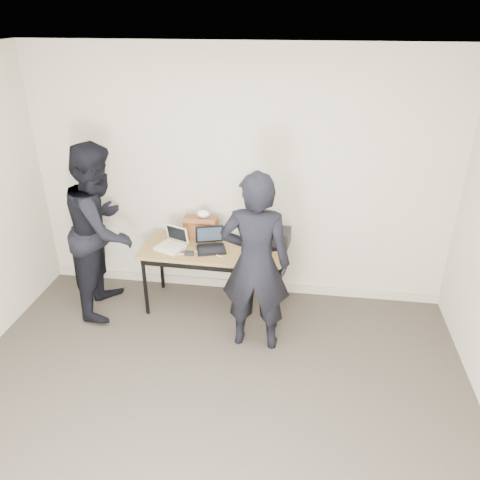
% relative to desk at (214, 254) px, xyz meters
% --- Properties ---
extents(room, '(4.60, 4.60, 2.80)m').
position_rel_desk_xyz_m(room, '(0.21, -1.82, 0.69)').
color(room, '#3D372F').
rests_on(room, ground).
extents(desk, '(1.52, 0.69, 0.72)m').
position_rel_desk_xyz_m(desk, '(0.00, 0.00, 0.00)').
color(desk, olive).
rests_on(desk, ground).
extents(laptop_beige, '(0.35, 0.34, 0.22)m').
position_rel_desk_xyz_m(laptop_beige, '(-0.43, -0.04, 0.10)').
color(laptop_beige, beige).
rests_on(laptop_beige, desk).
extents(laptop_center, '(0.37, 0.36, 0.23)m').
position_rel_desk_xyz_m(laptop_center, '(-0.03, -0.00, 0.11)').
color(laptop_center, black).
rests_on(laptop_center, desk).
extents(laptop_right, '(0.43, 0.43, 0.24)m').
position_rel_desk_xyz_m(laptop_right, '(0.47, 0.14, 0.11)').
color(laptop_right, black).
rests_on(laptop_right, desk).
extents(leather_satchel, '(0.36, 0.18, 0.25)m').
position_rel_desk_xyz_m(leather_satchel, '(-0.18, 0.23, 0.19)').
color(leather_satchel, brown).
rests_on(leather_satchel, desk).
extents(tissue, '(0.13, 0.10, 0.08)m').
position_rel_desk_xyz_m(tissue, '(-0.15, 0.23, 0.34)').
color(tissue, white).
rests_on(tissue, leather_satchel).
extents(equipment_box, '(0.32, 0.28, 0.17)m').
position_rel_desk_xyz_m(equipment_box, '(0.63, 0.19, 0.14)').
color(equipment_box, black).
rests_on(equipment_box, desk).
extents(power_brick, '(0.09, 0.06, 0.03)m').
position_rel_desk_xyz_m(power_brick, '(-0.22, -0.17, 0.08)').
color(power_brick, black).
rests_on(power_brick, desk).
extents(cables, '(1.15, 0.47, 0.01)m').
position_rel_desk_xyz_m(cables, '(-0.01, 0.00, 0.06)').
color(cables, black).
rests_on(cables, desk).
extents(person_typist, '(0.65, 0.43, 1.77)m').
position_rel_desk_xyz_m(person_typist, '(0.50, -0.55, 0.22)').
color(person_typist, black).
rests_on(person_typist, ground).
extents(person_observer, '(0.77, 0.95, 1.83)m').
position_rel_desk_xyz_m(person_observer, '(-1.15, -0.12, 0.26)').
color(person_observer, black).
rests_on(person_observer, ground).
extents(baseboard, '(4.50, 0.03, 0.10)m').
position_rel_desk_xyz_m(baseboard, '(0.21, 0.41, -0.61)').
color(baseboard, '#B3A794').
rests_on(baseboard, ground).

